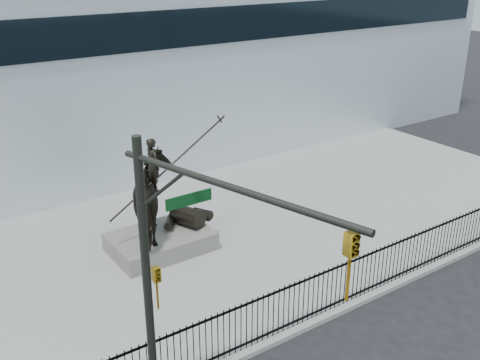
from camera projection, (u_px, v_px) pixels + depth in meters
ground at (378, 326)px, 16.22m from camera, size 120.00×120.00×0.00m
plaza at (241, 232)px, 21.52m from camera, size 30.00×12.00×0.15m
building at (101, 64)px, 29.74m from camera, size 44.00×14.00×9.00m
picket_fence at (350, 280)px, 16.83m from camera, size 22.10×0.10×1.50m
statue_plinth at (161, 242)px, 19.97m from camera, size 3.46×2.39×0.65m
equestrian_statue at (160, 198)px, 19.37m from camera, size 4.42×2.74×3.74m
traffic_signal_left at (178, 293)px, 10.67m from camera, size 1.52×4.84×7.00m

